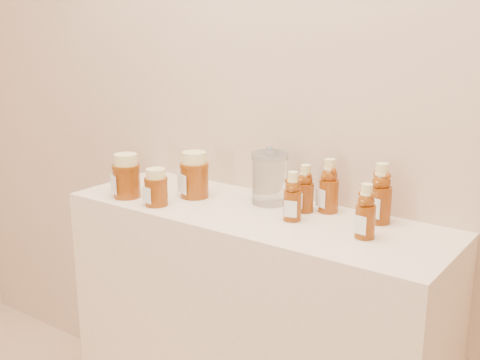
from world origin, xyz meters
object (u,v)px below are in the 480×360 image
Objects in this scene: bear_bottle_back_left at (305,185)px; honey_jar_left at (126,176)px; display_table at (253,346)px; bear_bottle_front_left at (293,193)px; glass_canister at (269,176)px.

bear_bottle_back_left is 0.58m from honey_jar_left.
bear_bottle_front_left is (0.13, 0.00, 0.53)m from display_table.
display_table is 0.55m from bear_bottle_back_left.
glass_canister reaches higher than honey_jar_left.
glass_canister is at bearing 52.28° from honey_jar_left.
honey_jar_left is at bearing -141.57° from bear_bottle_back_left.
honey_jar_left is at bearing -164.58° from display_table.
bear_bottle_front_left is at bearing -65.98° from bear_bottle_back_left.
display_table is 7.43× the size of bear_bottle_front_left.
honey_jar_left is at bearing -152.55° from glass_canister.
bear_bottle_back_left reaches higher than display_table.
glass_canister is at bearing 125.34° from bear_bottle_front_left.
honey_jar_left is (-0.42, -0.11, 0.52)m from display_table.
bear_bottle_front_left is 1.13× the size of honey_jar_left.
honey_jar_left is at bearing 171.60° from bear_bottle_front_left.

